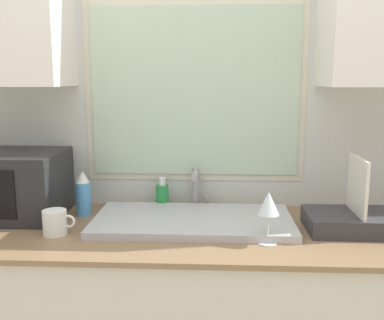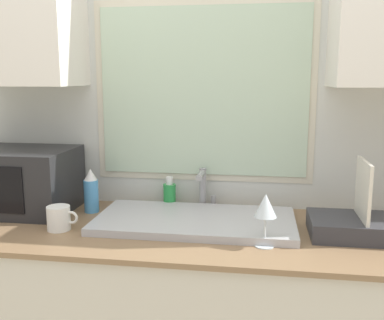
{
  "view_description": "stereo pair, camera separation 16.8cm",
  "coord_description": "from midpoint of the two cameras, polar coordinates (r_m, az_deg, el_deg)",
  "views": [
    {
      "loc": [
        0.09,
        -1.36,
        1.51
      ],
      "look_at": [
        0.01,
        0.3,
        1.2
      ],
      "focal_mm": 42.0,
      "sensor_mm": 36.0,
      "label": 1
    },
    {
      "loc": [
        0.26,
        -1.34,
        1.51
      ],
      "look_at": [
        0.01,
        0.3,
        1.2
      ],
      "focal_mm": 42.0,
      "sensor_mm": 36.0,
      "label": 2
    }
  ],
  "objects": [
    {
      "name": "dish_rack",
      "position": [
        1.83,
        23.18,
        -7.56
      ],
      "size": [
        0.37,
        0.24,
        0.29
      ],
      "color": "#333338",
      "rests_on": "countertop"
    },
    {
      "name": "faucet",
      "position": [
        2.01,
        3.85,
        -3.3
      ],
      "size": [
        0.08,
        0.15,
        0.18
      ],
      "color": "#99999E",
      "rests_on": "countertop"
    },
    {
      "name": "mug_near_sink",
      "position": [
        1.81,
        -13.99,
        -7.21
      ],
      "size": [
        0.12,
        0.09,
        0.09
      ],
      "color": "white",
      "rests_on": "countertop"
    },
    {
      "name": "wall_back",
      "position": [
        2.02,
        3.81,
        6.89
      ],
      "size": [
        6.0,
        0.38,
        2.6
      ],
      "color": "silver",
      "rests_on": "ground_plane"
    },
    {
      "name": "wine_glass",
      "position": [
        1.6,
        12.34,
        -5.91
      ],
      "size": [
        0.08,
        0.08,
        0.19
      ],
      "color": "silver",
      "rests_on": "countertop"
    },
    {
      "name": "sink_basin",
      "position": [
        1.83,
        3.05,
        -7.75
      ],
      "size": [
        0.8,
        0.42,
        0.03
      ],
      "color": "#B2B2B7",
      "rests_on": "countertop"
    },
    {
      "name": "soap_bottle",
      "position": [
        2.05,
        -0.51,
        -4.43
      ],
      "size": [
        0.06,
        0.06,
        0.14
      ],
      "color": "#268C3F",
      "rests_on": "countertop"
    },
    {
      "name": "spray_bottle",
      "position": [
        2.0,
        -10.37,
        -3.95
      ],
      "size": [
        0.06,
        0.06,
        0.19
      ],
      "color": "#4C99D8",
      "rests_on": "countertop"
    },
    {
      "name": "microwave",
      "position": [
        2.1,
        -19.01,
        -2.44
      ],
      "size": [
        0.47,
        0.36,
        0.28
      ],
      "color": "#232326",
      "rests_on": "countertop"
    }
  ]
}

